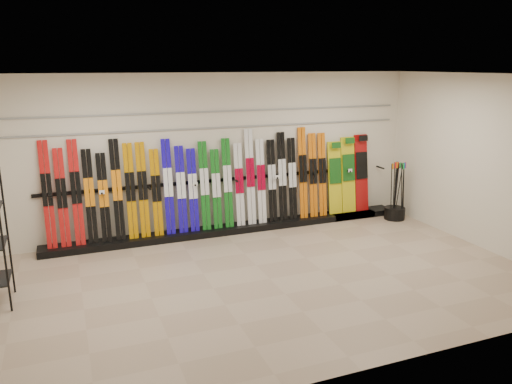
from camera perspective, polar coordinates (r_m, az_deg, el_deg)
name	(u,v)px	position (r m, az deg, el deg)	size (l,w,h in m)	color
floor	(270,279)	(7.64, 1.59, -9.89)	(8.00, 8.00, 0.00)	tan
back_wall	(219,154)	(9.46, -4.28, 4.36)	(8.00, 8.00, 0.00)	beige
right_wall	(485,163)	(9.44, 24.66, 3.06)	(5.00, 5.00, 0.00)	beige
ceiling	(271,75)	(6.97, 1.76, 13.22)	(8.00, 8.00, 0.00)	silver
ski_rack_base	(235,228)	(9.68, -2.46, -4.18)	(8.00, 0.40, 0.12)	black
skis	(198,186)	(9.29, -6.60, 0.71)	(5.36, 0.25, 1.84)	red
snowboards	(348,175)	(10.59, 10.52, 1.91)	(0.94, 0.25, 1.60)	gold
pole_bin	(394,213)	(10.81, 15.55, -2.35)	(0.42, 0.42, 0.25)	black
ski_poles	(397,190)	(10.71, 15.86, 0.17)	(0.43, 0.29, 1.18)	black
slatwall_rail_0	(219,128)	(9.37, -4.30, 7.36)	(7.60, 0.02, 0.03)	gray
slatwall_rail_1	(218,111)	(9.33, -4.33, 9.18)	(7.60, 0.02, 0.03)	gray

